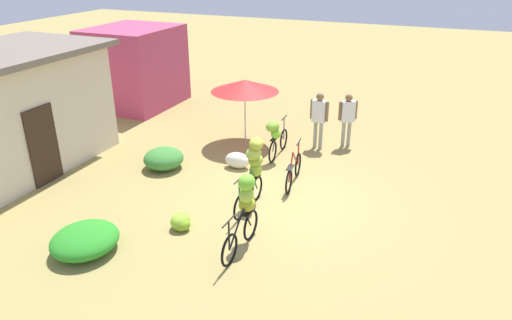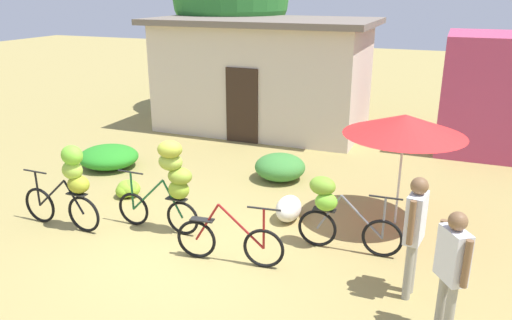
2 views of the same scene
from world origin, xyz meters
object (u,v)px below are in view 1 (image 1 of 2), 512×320
Objects in this scene: bicycle_center_loaded at (294,172)px; shop_pink at (135,67)px; person_bystander at (348,115)px; person_vendor at (319,115)px; market_umbrella at (245,86)px; banana_pile_on_ground at (181,222)px; bicycle_leftmost at (245,206)px; bicycle_near_pile at (254,165)px; bicycle_by_shop at (276,135)px; produce_sack at (237,160)px.

shop_pink is at bearing 61.57° from bicycle_center_loaded.
person_vendor is at bearing 122.16° from person_bystander.
market_umbrella is 3.18m from person_bystander.
bicycle_leftmost is at bearing -90.26° from banana_pile_on_ground.
shop_pink reaches higher than market_umbrella.
market_umbrella is at bearing 46.80° from bicycle_center_loaded.
bicycle_leftmost is at bearing -162.81° from bicycle_near_pile.
person_vendor is 1.04× the size of person_bystander.
shop_pink is 1.57× the size of market_umbrella.
bicycle_by_shop is at bearing -122.34° from market_umbrella.
bicycle_by_shop is 1.32m from produce_sack.
bicycle_center_loaded is (-4.18, -7.73, -1.10)m from shop_pink.
person_bystander is (3.06, -0.63, 0.65)m from bicycle_center_loaded.
banana_pile_on_ground is (-4.27, 0.56, -0.55)m from bicycle_by_shop.
bicycle_leftmost is (-7.12, -7.69, -0.57)m from shop_pink.
market_umbrella is 5.41m from banana_pile_on_ground.
bicycle_near_pile is 4.52m from person_bystander.
bicycle_near_pile is at bearing -144.24° from produce_sack.
person_vendor is 0.88m from person_bystander.
produce_sack is at bearing 143.90° from person_vendor.
bicycle_by_shop is (-0.83, -1.31, -1.08)m from market_umbrella.
banana_pile_on_ground is 5.78m from person_vendor.
market_umbrella is at bearing 17.50° from produce_sack.
person_vendor is (2.23, -1.63, 0.83)m from produce_sack.
bicycle_leftmost is at bearing 173.65° from person_bystander.
produce_sack reaches higher than banana_pile_on_ground.
bicycle_near_pile reaches higher than bicycle_leftmost.
shop_pink is 1.97× the size of bicycle_leftmost.
bicycle_by_shop is at bearing -37.44° from produce_sack.
person_vendor is at bearing -6.32° from bicycle_near_pile.
market_umbrella is 1.24× the size of person_bystander.
market_umbrella is 3.48m from bicycle_center_loaded.
bicycle_leftmost is 0.95× the size of person_vendor.
bicycle_near_pile reaches higher than banana_pile_on_ground.
market_umbrella is 2.36m from person_vendor.
person_vendor is (5.54, 0.08, 0.17)m from bicycle_leftmost.
bicycle_near_pile is 2.36× the size of produce_sack.
bicycle_leftmost is at bearing 179.33° from bicycle_center_loaded.
shop_pink is at bearing 47.20° from bicycle_leftmost.
person_vendor is (0.43, -2.20, -0.75)m from market_umbrella.
bicycle_center_loaded reaches higher than banana_pile_on_ground.
bicycle_leftmost is 0.96× the size of bicycle_center_loaded.
bicycle_center_loaded is at bearing -0.67° from bicycle_leftmost.
shop_pink reaches higher than bicycle_by_shop.
bicycle_near_pile is at bearing -153.00° from market_umbrella.
person_bystander is (6.00, -2.18, 0.83)m from banana_pile_on_ground.
bicycle_near_pile is at bearing 17.19° from bicycle_leftmost.
banana_pile_on_ground is at bearing 89.74° from bicycle_leftmost.
produce_sack is (-0.97, 0.74, -0.50)m from bicycle_by_shop.
shop_pink is at bearing 67.08° from bicycle_by_shop.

